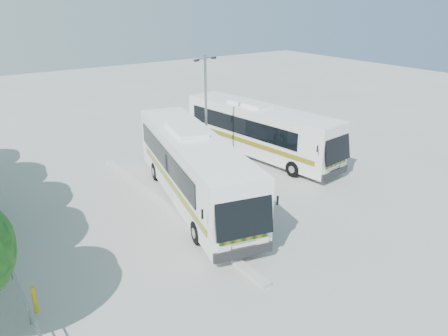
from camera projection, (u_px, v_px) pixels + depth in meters
ground at (225, 211)px, 22.09m from camera, size 100.00×100.00×0.00m
kerb_divider at (166, 207)px, 22.36m from camera, size 0.40×16.00×0.15m
coach_main at (193, 167)px, 22.43m from camera, size 5.43×13.11×3.57m
coach_adjacent at (260, 130)px, 28.95m from camera, size 3.98×12.40×3.38m
lamppost at (206, 111)px, 25.39m from camera, size 1.71×0.60×7.08m
bollard at (34, 300)px, 14.86m from camera, size 0.16×0.16×1.02m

